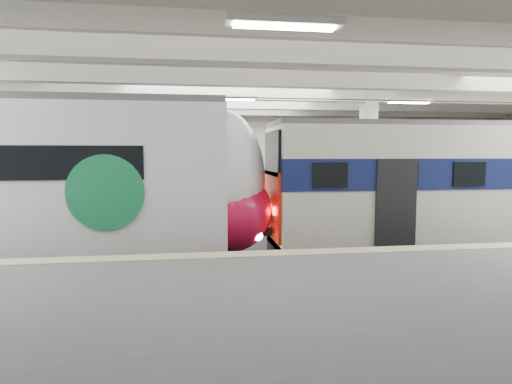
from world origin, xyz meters
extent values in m
cube|color=black|center=(0.00, 0.00, -0.05)|extent=(36.00, 24.00, 0.10)
cube|color=silver|center=(0.00, 0.00, 5.55)|extent=(36.00, 24.00, 0.20)
cube|color=beige|center=(0.00, 10.00, 2.75)|extent=(30.00, 0.10, 5.50)
cube|color=beige|center=(0.00, -10.00, 2.75)|extent=(30.00, 0.10, 5.50)
cube|color=#595A5C|center=(0.00, -6.50, 0.55)|extent=(30.00, 7.00, 1.10)
cube|color=#C2B489|center=(0.00, -3.25, 1.11)|extent=(30.00, 0.50, 0.02)
cube|color=beige|center=(-3.00, 3.00, 2.75)|extent=(0.50, 0.50, 5.50)
cube|color=beige|center=(5.00, 3.00, 2.75)|extent=(0.50, 0.50, 5.50)
cube|color=beige|center=(0.00, 0.00, 5.25)|extent=(30.00, 18.00, 0.50)
cube|color=#59544C|center=(0.00, 0.00, 0.08)|extent=(30.00, 1.52, 0.16)
cube|color=#59544C|center=(0.00, 5.50, 0.08)|extent=(30.00, 1.52, 0.16)
cylinder|color=black|center=(0.00, 0.00, 4.70)|extent=(30.00, 0.03, 0.03)
cylinder|color=black|center=(0.00, 5.50, 4.70)|extent=(30.00, 0.03, 0.03)
cube|color=white|center=(0.00, -2.00, 4.92)|extent=(26.00, 8.40, 0.12)
ellipsoid|color=white|center=(-0.45, 0.00, 2.45)|extent=(2.30, 2.84, 3.83)
ellipsoid|color=#CD113E|center=(-0.33, 0.00, 1.59)|extent=(2.44, 2.90, 2.34)
cylinder|color=#17814A|center=(-3.31, -1.48, 2.26)|extent=(1.80, 0.06, 1.80)
cube|color=beige|center=(6.99, 0.00, 2.21)|extent=(12.03, 2.64, 3.42)
cube|color=#111B4E|center=(6.99, 0.00, 2.62)|extent=(12.07, 2.70, 0.83)
cube|color=red|center=(0.93, 0.00, 1.73)|extent=(0.08, 2.24, 1.88)
cube|color=black|center=(0.93, 0.00, 3.17)|extent=(0.08, 2.11, 1.23)
cube|color=#4C4C51|center=(6.99, 0.00, 4.00)|extent=(12.03, 2.06, 0.16)
cube|color=black|center=(6.99, 0.00, 0.35)|extent=(12.03, 1.85, 0.70)
cube|color=white|center=(-8.00, 5.50, 2.38)|extent=(14.01, 3.48, 3.77)
cube|color=#17814A|center=(-8.00, 5.50, 2.88)|extent=(14.05, 3.54, 0.79)
cube|color=#4C4C51|center=(-8.00, 5.50, 4.37)|extent=(13.98, 2.98, 0.16)
cube|color=black|center=(-8.00, 5.50, 0.30)|extent=(13.99, 3.18, 0.60)
camera|label=1|loc=(-1.23, -11.83, 3.18)|focal=30.00mm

